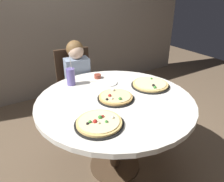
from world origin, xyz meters
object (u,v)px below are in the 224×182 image
at_px(plate_small, 108,83).
at_px(pizza_veggie, 116,97).
at_px(pizza_pepperoni, 150,85).
at_px(sauce_bowl, 98,76).
at_px(dining_table, 115,108).
at_px(diner_child, 81,95).
at_px(soda_cup, 71,77).
at_px(pizza_cheese, 99,123).
at_px(chair_wooden, 76,85).

bearing_deg(plate_small, pizza_veggie, -109.42).
relative_size(pizza_pepperoni, sauce_bowl, 5.09).
distance_m(dining_table, diner_child, 0.73).
xyz_separation_m(pizza_veggie, sauce_bowl, (0.09, 0.47, 0.00)).
bearing_deg(soda_cup, plate_small, -27.65).
height_order(pizza_cheese, pizza_pepperoni, pizza_cheese).
distance_m(diner_child, pizza_veggie, 0.77).
bearing_deg(pizza_cheese, plate_small, 54.02).
xyz_separation_m(dining_table, chair_wooden, (0.01, 0.89, -0.13)).
bearing_deg(pizza_veggie, diner_child, 90.85).
height_order(pizza_veggie, pizza_pepperoni, same).
bearing_deg(pizza_cheese, pizza_veggie, 40.16).
height_order(pizza_cheese, soda_cup, soda_cup).
bearing_deg(soda_cup, pizza_veggie, -66.93).
height_order(diner_child, plate_small, diner_child).
relative_size(pizza_veggie, plate_small, 1.69).
xyz_separation_m(dining_table, sauce_bowl, (0.09, 0.47, 0.11)).
distance_m(pizza_veggie, pizza_pepperoni, 0.41).
distance_m(pizza_pepperoni, sauce_bowl, 0.54).
height_order(soda_cup, plate_small, soda_cup).
relative_size(diner_child, soda_cup, 3.51).
bearing_deg(pizza_cheese, sauce_bowl, 62.01).
distance_m(dining_table, chair_wooden, 0.90).
height_order(chair_wooden, soda_cup, soda_cup).
relative_size(sauce_bowl, plate_small, 0.39).
relative_size(chair_wooden, soda_cup, 3.09).
height_order(pizza_pepperoni, soda_cup, soda_cup).
xyz_separation_m(chair_wooden, sauce_bowl, (0.08, -0.42, 0.24)).
distance_m(soda_cup, plate_small, 0.35).
xyz_separation_m(diner_child, sauce_bowl, (0.10, -0.24, 0.29)).
relative_size(chair_wooden, plate_small, 5.28).
height_order(diner_child, pizza_pepperoni, diner_child).
relative_size(pizza_cheese, plate_small, 1.87).
height_order(pizza_veggie, plate_small, pizza_veggie).
relative_size(dining_table, diner_child, 1.21).
relative_size(diner_child, sauce_bowl, 15.46).
height_order(pizza_cheese, sauce_bowl, pizza_cheese).
height_order(diner_child, pizza_cheese, diner_child).
height_order(dining_table, pizza_cheese, pizza_cheese).
relative_size(diner_child, pizza_veggie, 3.56).
bearing_deg(diner_child, plate_small, -73.75).
relative_size(soda_cup, sauce_bowl, 4.40).
xyz_separation_m(pizza_veggie, pizza_cheese, (-0.29, -0.25, 0.00)).
height_order(diner_child, sauce_bowl, diner_child).
distance_m(dining_table, pizza_cheese, 0.40).
bearing_deg(plate_small, diner_child, 106.25).
bearing_deg(plate_small, pizza_pepperoni, -41.15).
distance_m(pizza_pepperoni, plate_small, 0.40).
bearing_deg(dining_table, pizza_cheese, -138.98).
bearing_deg(dining_table, chair_wooden, 89.16).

